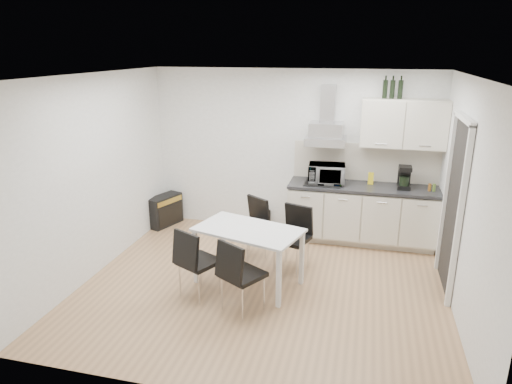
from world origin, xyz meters
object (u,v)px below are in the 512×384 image
chair_near_right (243,275)px  guitar_amp (165,210)px  dining_table (248,236)px  floor_speaker (263,219)px  kitchenette (365,191)px  chair_far_left (249,229)px  chair_near_left (199,262)px  chair_far_right (292,240)px

chair_near_right → guitar_amp: size_ratio=1.31×
chair_near_right → guitar_amp: (-2.00, 2.25, -0.18)m
dining_table → floor_speaker: 1.96m
dining_table → guitar_amp: (-1.90, 1.63, -0.40)m
kitchenette → floor_speaker: kitchenette is taller
chair_far_left → chair_near_right: (0.28, -1.33, 0.00)m
kitchenette → dining_table: bearing=-129.0°
chair_near_right → floor_speaker: size_ratio=2.84×
dining_table → chair_near_left: 0.70m
dining_table → chair_far_left: bearing=120.7°
guitar_amp → floor_speaker: guitar_amp is taller
dining_table → guitar_amp: dining_table is taller
guitar_amp → chair_near_left: bearing=-35.7°
chair_far_left → chair_near_right: bearing=135.3°
chair_near_left → floor_speaker: 2.34m
kitchenette → chair_near_left: bearing=-131.2°
dining_table → guitar_amp: size_ratio=2.14×
dining_table → floor_speaker: size_ratio=4.65×
chair_far_right → floor_speaker: 1.57m
kitchenette → chair_far_left: size_ratio=2.86×
chair_near_right → chair_far_left: bearing=132.6°
chair_far_right → chair_near_right: same height
chair_near_right → floor_speaker: bearing=128.2°
chair_near_right → chair_near_left: bearing=-166.9°
chair_near_right → chair_far_right: bearing=102.4°
chair_far_left → chair_far_right: 0.69m
dining_table → guitar_amp: 2.53m
chair_far_right → kitchenette: bearing=-109.0°
chair_near_left → guitar_amp: 2.50m
chair_far_left → chair_near_right: size_ratio=1.00×
kitchenette → chair_near_right: bearing=-118.9°
kitchenette → chair_far_right: 1.57m
chair_far_left → chair_near_right: same height
chair_far_left → chair_near_left: (-0.31, -1.14, 0.00)m
dining_table → kitchenette: bearing=67.0°
chair_near_left → floor_speaker: (0.26, 2.31, -0.29)m
chair_far_left → guitar_amp: (-1.72, 0.92, -0.18)m
kitchenette → chair_far_left: 1.90m
chair_far_right → chair_near_left: same height
chair_far_right → floor_speaker: bearing=-44.7°
chair_far_left → guitar_amp: bearing=5.1°
chair_far_right → floor_speaker: size_ratio=2.84×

